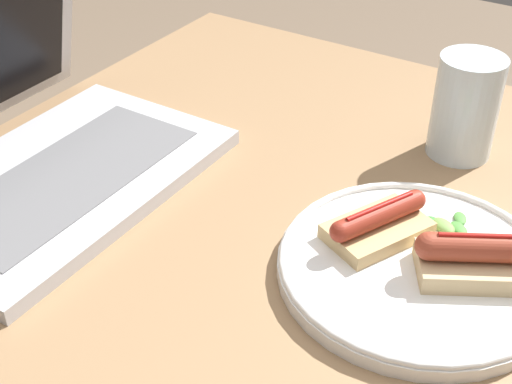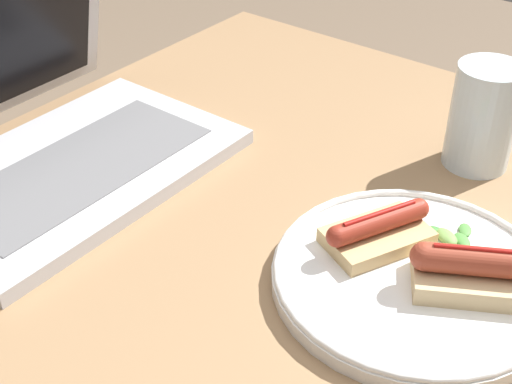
# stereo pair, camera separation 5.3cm
# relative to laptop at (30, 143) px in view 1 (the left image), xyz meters

# --- Properties ---
(desk) EXTENTS (1.16, 0.86, 0.76)m
(desk) POSITION_rel_laptop_xyz_m (-0.05, -0.30, -0.13)
(desk) COLOR #93704C
(desk) RESTS_ON ground_plane
(laptop) EXTENTS (0.38, 0.30, 0.24)m
(laptop) POSITION_rel_laptop_xyz_m (0.00, 0.00, 0.00)
(laptop) COLOR #B7B7BC
(laptop) RESTS_ON desk
(plate) EXTENTS (0.27, 0.27, 0.02)m
(plate) POSITION_rel_laptop_xyz_m (0.07, -0.44, -0.03)
(plate) COLOR white
(plate) RESTS_ON desk
(sausage_toast_left) EXTENTS (0.12, 0.10, 0.04)m
(sausage_toast_left) POSITION_rel_laptop_xyz_m (0.09, -0.39, -0.01)
(sausage_toast_left) COLOR tan
(sausage_toast_left) RESTS_ON plate
(sausage_toast_middle) EXTENTS (0.10, 0.12, 0.05)m
(sausage_toast_middle) POSITION_rel_laptop_xyz_m (0.09, -0.49, -0.01)
(sausage_toast_middle) COLOR #D6B784
(sausage_toast_middle) RESTS_ON plate
(salad_pile) EXTENTS (0.07, 0.06, 0.01)m
(salad_pile) POSITION_rel_laptop_xyz_m (0.14, -0.45, -0.03)
(salad_pile) COLOR #709E4C
(salad_pile) RESTS_ON plate
(drinking_glass) EXTENTS (0.08, 0.08, 0.13)m
(drinking_glass) POSITION_rel_laptop_xyz_m (0.31, -0.40, 0.02)
(drinking_glass) COLOR silver
(drinking_glass) RESTS_ON desk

